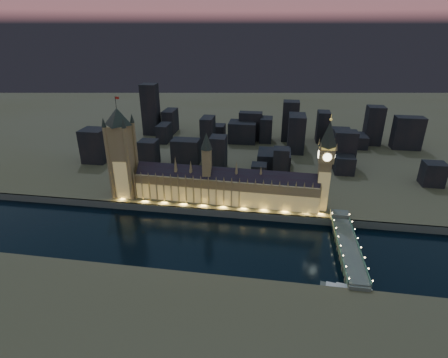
# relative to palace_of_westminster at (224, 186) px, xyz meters

# --- Properties ---
(ground_plane) EXTENTS (2000.00, 2000.00, 0.00)m
(ground_plane) POSITION_rel_palace_of_westminster_xyz_m (-4.41, -61.75, -26.37)
(ground_plane) COLOR black
(ground_plane) RESTS_ON ground
(north_bank) EXTENTS (2000.00, 960.00, 8.00)m
(north_bank) POSITION_rel_palace_of_westminster_xyz_m (-4.41, 458.25, -22.37)
(north_bank) COLOR #4C4A2E
(north_bank) RESTS_ON ground
(embankment_wall) EXTENTS (2000.00, 2.50, 8.00)m
(embankment_wall) POSITION_rel_palace_of_westminster_xyz_m (-4.41, -20.75, -22.37)
(embankment_wall) COLOR #4E5355
(embankment_wall) RESTS_ON ground
(palace_of_westminster) EXTENTS (202.00, 26.32, 78.00)m
(palace_of_westminster) POSITION_rel_palace_of_westminster_xyz_m (0.00, 0.00, 0.00)
(palace_of_westminster) COLOR olive
(palace_of_westminster) RESTS_ON north_bank
(victoria_tower) EXTENTS (31.68, 31.68, 112.36)m
(victoria_tower) POSITION_rel_palace_of_westminster_xyz_m (-114.41, 0.16, 37.19)
(victoria_tower) COLOR olive
(victoria_tower) RESTS_ON north_bank
(elizabeth_tower) EXTENTS (18.00, 18.00, 101.66)m
(elizabeth_tower) POSITION_rel_palace_of_westminster_xyz_m (103.59, 0.17, 38.14)
(elizabeth_tower) COLOR olive
(elizabeth_tower) RESTS_ON north_bank
(westminster_bridge) EXTENTS (17.76, 113.00, 15.90)m
(westminster_bridge) POSITION_rel_palace_of_westminster_xyz_m (121.52, -65.21, -20.38)
(westminster_bridge) COLOR #4E5355
(westminster_bridge) RESTS_ON ground
(river_boat) EXTENTS (51.14, 19.59, 4.50)m
(river_boat) POSITION_rel_palace_of_westminster_xyz_m (118.63, -119.75, -24.81)
(river_boat) COLOR #4E5355
(river_boat) RESTS_ON ground
(city_backdrop) EXTENTS (491.92, 215.63, 87.57)m
(city_backdrop) POSITION_rel_palace_of_westminster_xyz_m (28.10, 185.06, 4.43)
(city_backdrop) COLOR black
(city_backdrop) RESTS_ON north_bank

